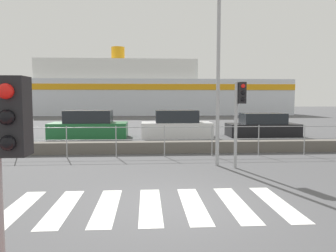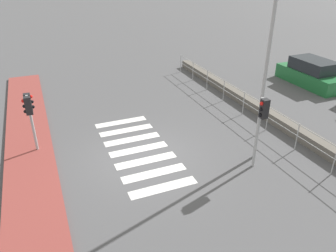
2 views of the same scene
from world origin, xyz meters
name	(u,v)px [view 2 (image 2 of 2)]	position (x,y,z in m)	size (l,w,h in m)	color
ground_plane	(144,157)	(0.00, 0.00, 0.00)	(160.00, 160.00, 0.00)	#4C4C4F
sidewalk_brick	(31,180)	(0.00, -4.10, 0.06)	(24.00, 1.80, 0.12)	brown
crosswalk	(139,149)	(-0.61, 0.00, 0.00)	(5.85, 2.40, 0.01)	silver
seawall	(282,122)	(0.00, 6.68, 0.23)	(20.55, 0.55, 0.46)	#605B54
harbor_fence	(268,115)	(0.00, 5.81, 0.78)	(18.53, 0.04, 1.20)	#9EA0A3
traffic_light_near	(29,108)	(-1.99, -3.78, 1.90)	(0.58, 0.41, 2.42)	#9EA0A3
traffic_light_far	(261,118)	(2.26, 3.56, 2.02)	(0.34, 0.32, 2.75)	#9EA0A3
streetlamp	(264,58)	(1.66, 3.84, 3.93)	(0.32, 0.87, 6.44)	#9EA0A3
parked_car_green	(312,74)	(-3.97, 12.17, 0.66)	(4.31, 1.88, 1.55)	#1E6633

